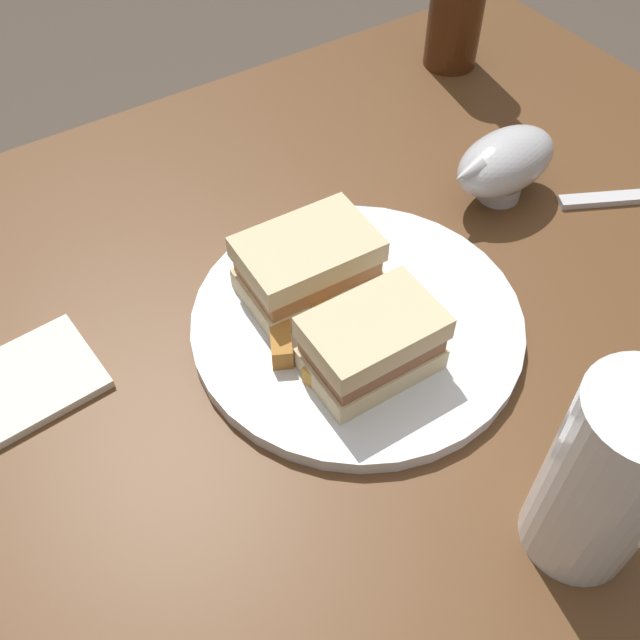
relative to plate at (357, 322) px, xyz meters
The scene contains 14 objects.
ground_plane 0.79m from the plate, ahead, with size 6.00×6.00×0.00m, color #4C4238.
dining_table 0.40m from the plate, ahead, with size 1.20×0.82×0.78m, color brown.
plate is the anchor object (origin of this frame).
sandwich_half_left 0.07m from the plate, 70.23° to the right, with size 0.12×0.08×0.06m.
sandwich_half_right 0.07m from the plate, 66.31° to the left, with size 0.10×0.07×0.06m.
potato_wedge_front 0.04m from the plate, 42.37° to the right, with size 0.04×0.02×0.02m, color #B77F33.
potato_wedge_middle 0.04m from the plate, 40.32° to the right, with size 0.05×0.02×0.02m, color #B77F33.
potato_wedge_back 0.07m from the plate, 33.57° to the left, with size 0.04×0.02×0.02m, color gold.
potato_wedge_left_edge 0.08m from the plate, ahead, with size 0.05×0.02×0.02m, color #AD702D.
potato_wedge_right_edge 0.04m from the plate, 37.49° to the left, with size 0.05×0.02×0.02m, color #AD702D.
potato_wedge_stray 0.05m from the plate, 47.07° to the right, with size 0.05×0.02×0.02m, color #B77F33.
pint_glass 0.25m from the plate, 94.96° to the left, with size 0.08×0.08×0.16m.
gravy_boat 0.23m from the plate, 163.38° to the right, with size 0.13×0.08×0.07m.
napkin 0.28m from the plate, 20.16° to the right, with size 0.11×0.09×0.01m, color silver.
Camera 1 is at (0.17, 0.33, 1.27)m, focal length 41.03 mm.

